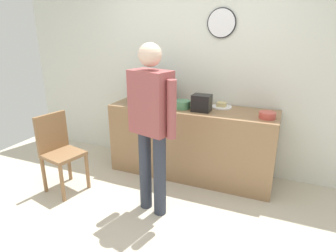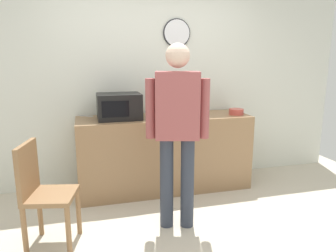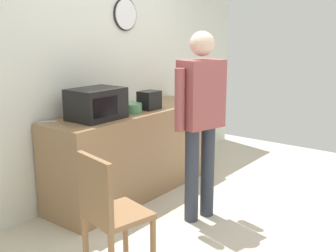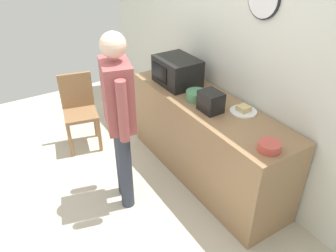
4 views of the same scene
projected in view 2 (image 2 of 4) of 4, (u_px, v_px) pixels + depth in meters
ground_plane at (189, 240)px, 2.88m from camera, size 6.00×6.00×0.00m
back_wall at (151, 84)px, 4.11m from camera, size 5.40×0.13×2.60m
kitchen_counter at (165, 153)px, 3.95m from camera, size 2.11×0.62×0.93m
microwave at (119, 106)px, 3.66m from camera, size 0.50×0.39×0.30m
sandwich_plate at (187, 112)px, 4.09m from camera, size 0.26×0.26×0.07m
salad_bowl at (157, 114)px, 3.75m from camera, size 0.22×0.22×0.10m
cereal_bowl at (236, 112)px, 3.98m from camera, size 0.18×0.18×0.07m
toaster at (179, 109)px, 3.78m from camera, size 0.22×0.18×0.20m
fork_utensil at (86, 116)px, 3.86m from camera, size 0.16×0.10×0.01m
spoon_utensil at (124, 115)px, 3.95m from camera, size 0.02×0.17×0.01m
person_standing at (177, 124)px, 2.92m from camera, size 0.57×0.34×1.76m
wooden_chair at (42, 190)px, 2.70m from camera, size 0.48×0.48×0.94m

